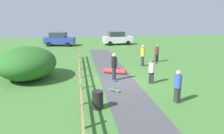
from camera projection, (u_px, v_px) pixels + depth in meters
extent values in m
plane|color=#427533|center=(118.00, 81.00, 15.93)|extent=(60.00, 60.00, 0.00)
cube|color=#47474C|center=(118.00, 81.00, 15.93)|extent=(2.40, 28.00, 0.02)
cube|color=#997A51|center=(82.00, 116.00, 9.24)|extent=(0.12, 0.12, 1.10)
cube|color=#997A51|center=(81.00, 94.00, 11.72)|extent=(0.12, 0.12, 1.10)
cube|color=#997A51|center=(80.00, 80.00, 14.19)|extent=(0.12, 0.12, 1.10)
cube|color=#997A51|center=(79.00, 70.00, 16.67)|extent=(0.12, 0.12, 1.10)
cube|color=#997A51|center=(79.00, 63.00, 19.14)|extent=(0.12, 0.12, 1.10)
cube|color=#997A51|center=(78.00, 57.00, 21.62)|extent=(0.12, 0.12, 1.10)
cube|color=#997A51|center=(78.00, 53.00, 24.09)|extent=(0.12, 0.12, 1.10)
cube|color=#997A51|center=(80.00, 76.00, 15.44)|extent=(0.08, 18.00, 0.09)
cube|color=#997A51|center=(79.00, 69.00, 15.34)|extent=(0.08, 18.00, 0.09)
ellipsoid|color=#286023|center=(27.00, 63.00, 16.25)|extent=(4.06, 4.87, 2.29)
cylinder|color=black|center=(98.00, 100.00, 11.28)|extent=(0.56, 0.56, 0.90)
cube|color=#265999|center=(114.00, 79.00, 16.06)|extent=(0.33, 0.82, 0.02)
cylinder|color=silver|center=(112.00, 79.00, 16.31)|extent=(0.04, 0.06, 0.06)
cylinder|color=silver|center=(114.00, 79.00, 16.35)|extent=(0.04, 0.06, 0.06)
cylinder|color=silver|center=(114.00, 81.00, 15.79)|extent=(0.04, 0.06, 0.06)
cylinder|color=silver|center=(116.00, 81.00, 15.83)|extent=(0.04, 0.06, 0.06)
cube|color=#2D2D33|center=(114.00, 73.00, 15.96)|extent=(0.25, 0.35, 0.85)
cylinder|color=black|center=(114.00, 62.00, 15.78)|extent=(0.44, 0.44, 0.71)
sphere|color=tan|center=(114.00, 55.00, 15.68)|extent=(0.25, 0.25, 0.25)
cylinder|color=red|center=(115.00, 71.00, 17.77)|extent=(1.66, 1.04, 0.36)
sphere|color=red|center=(118.00, 69.00, 18.66)|extent=(0.26, 0.26, 0.26)
cube|color=#338C4C|center=(114.00, 90.00, 13.82)|extent=(0.69, 0.72, 0.02)
cylinder|color=silver|center=(110.00, 90.00, 13.94)|extent=(0.06, 0.06, 0.06)
cylinder|color=silver|center=(111.00, 89.00, 14.06)|extent=(0.06, 0.06, 0.06)
cylinder|color=silver|center=(117.00, 92.00, 13.60)|extent=(0.06, 0.06, 0.06)
cylinder|color=silver|center=(119.00, 91.00, 13.72)|extent=(0.06, 0.06, 0.06)
cube|color=#2D2D33|center=(156.00, 58.00, 22.03)|extent=(0.38, 0.32, 0.77)
cylinder|color=maroon|center=(157.00, 51.00, 21.87)|extent=(0.51, 0.51, 0.64)
sphere|color=#9E704C|center=(157.00, 46.00, 21.77)|extent=(0.23, 0.23, 0.23)
cube|color=#2D2D33|center=(151.00, 78.00, 15.36)|extent=(0.35, 0.26, 0.76)
cylinder|color=white|center=(152.00, 68.00, 15.21)|extent=(0.44, 0.44, 0.63)
sphere|color=brown|center=(152.00, 61.00, 15.11)|extent=(0.23, 0.23, 0.23)
cube|color=#2D2D33|center=(177.00, 95.00, 12.07)|extent=(0.26, 0.35, 0.81)
cylinder|color=blue|center=(178.00, 81.00, 11.90)|extent=(0.45, 0.45, 0.67)
sphere|color=beige|center=(179.00, 73.00, 11.80)|extent=(0.24, 0.24, 0.24)
cube|color=#2D2D33|center=(143.00, 61.00, 20.41)|extent=(0.32, 0.38, 0.88)
cylinder|color=yellow|center=(143.00, 52.00, 20.23)|extent=(0.51, 0.51, 0.73)
sphere|color=tan|center=(143.00, 46.00, 20.12)|extent=(0.26, 0.26, 0.26)
cube|color=#283D99|center=(60.00, 40.00, 32.89)|extent=(4.48, 2.63, 0.90)
cube|color=#2D333D|center=(58.00, 35.00, 32.73)|extent=(2.50, 2.03, 0.70)
cylinder|color=black|center=(71.00, 43.00, 33.74)|extent=(0.68, 0.38, 0.64)
cylinder|color=black|center=(68.00, 45.00, 32.03)|extent=(0.68, 0.38, 0.64)
cylinder|color=black|center=(53.00, 43.00, 33.96)|extent=(0.68, 0.38, 0.64)
cylinder|color=black|center=(49.00, 44.00, 32.25)|extent=(0.68, 0.38, 0.64)
cube|color=silver|center=(118.00, 39.00, 34.12)|extent=(4.35, 2.11, 0.90)
cube|color=#2D333D|center=(116.00, 34.00, 33.89)|extent=(2.34, 1.77, 0.70)
cylinder|color=black|center=(125.00, 42.00, 35.38)|extent=(0.66, 0.30, 0.64)
cylinder|color=black|center=(128.00, 43.00, 33.72)|extent=(0.66, 0.30, 0.64)
cylinder|color=black|center=(107.00, 42.00, 34.73)|extent=(0.66, 0.30, 0.64)
cylinder|color=black|center=(110.00, 44.00, 33.07)|extent=(0.66, 0.30, 0.64)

